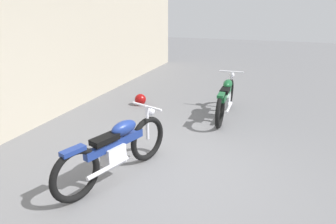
% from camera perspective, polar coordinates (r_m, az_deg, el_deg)
% --- Properties ---
extents(ground_plane, '(40.00, 40.00, 0.00)m').
position_cam_1_polar(ground_plane, '(4.66, 1.26, -11.96)').
color(ground_plane, slate).
extents(helmet, '(0.30, 0.30, 0.30)m').
position_cam_1_polar(helmet, '(7.71, -5.43, 2.46)').
color(helmet, maroon).
rests_on(helmet, ground_plane).
extents(motorcycle_green, '(2.14, 0.60, 0.96)m').
position_cam_1_polar(motorcycle_green, '(6.91, 11.26, 2.76)').
color(motorcycle_green, black).
rests_on(motorcycle_green, ground_plane).
extents(motorcycle_blue, '(2.10, 0.89, 0.97)m').
position_cam_1_polar(motorcycle_blue, '(4.42, -10.01, -7.16)').
color(motorcycle_blue, black).
rests_on(motorcycle_blue, ground_plane).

